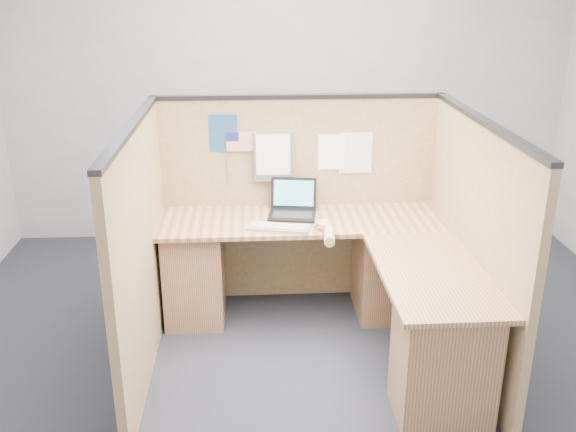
{
  "coord_description": "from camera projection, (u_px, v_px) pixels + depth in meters",
  "views": [
    {
      "loc": [
        -0.34,
        -3.43,
        2.29
      ],
      "look_at": [
        -0.1,
        0.5,
        0.82
      ],
      "focal_mm": 40.0,
      "sensor_mm": 36.0,
      "label": 1
    }
  ],
  "objects": [
    {
      "name": "wall_back",
      "position": [
        288.0,
        85.0,
        5.64
      ],
      "size": [
        5.0,
        0.0,
        5.0
      ],
      "primitive_type": "plane",
      "rotation": [
        1.57,
        0.0,
        0.0
      ],
      "color": "#929596",
      "rests_on": "floor"
    },
    {
      "name": "laptop",
      "position": [
        291.0,
        206.0,
        4.48
      ],
      "size": [
        0.35,
        0.35,
        0.23
      ],
      "rotation": [
        0.0,
        0.0,
        -0.14
      ],
      "color": "black",
      "rests_on": "l_desk"
    },
    {
      "name": "blue_poster",
      "position": [
        223.0,
        133.0,
        4.46
      ],
      "size": [
        0.2,
        0.01,
        0.26
      ],
      "primitive_type": "cube",
      "rotation": [
        0.0,
        0.0,
        -0.05
      ],
      "color": "navy",
      "rests_on": "cubicle_partitions"
    },
    {
      "name": "paper_left",
      "position": [
        356.0,
        153.0,
        4.57
      ],
      "size": [
        0.23,
        0.01,
        0.3
      ],
      "primitive_type": "cube",
      "rotation": [
        0.0,
        0.0,
        0.01
      ],
      "color": "white",
      "rests_on": "cubicle_partitions"
    },
    {
      "name": "american_flag",
      "position": [
        238.0,
        144.0,
        4.48
      ],
      "size": [
        0.22,
        0.01,
        0.38
      ],
      "color": "olive",
      "rests_on": "cubicle_partitions"
    },
    {
      "name": "wall_front",
      "position": [
        409.0,
        402.0,
        1.43
      ],
      "size": [
        5.0,
        0.0,
        5.0
      ],
      "primitive_type": "plane",
      "rotation": [
        -1.57,
        0.0,
        0.0
      ],
      "color": "#929596",
      "rests_on": "floor"
    },
    {
      "name": "hand_forearm",
      "position": [
        327.0,
        232.0,
        4.09
      ],
      "size": [
        0.1,
        0.36,
        0.08
      ],
      "color": "tan",
      "rests_on": "l_desk"
    },
    {
      "name": "paper_right",
      "position": [
        332.0,
        152.0,
        4.55
      ],
      "size": [
        0.2,
        0.02,
        0.26
      ],
      "primitive_type": "cube",
      "rotation": [
        0.0,
        0.0,
        -0.08
      ],
      "color": "white",
      "rests_on": "cubicle_partitions"
    },
    {
      "name": "file_holder",
      "position": [
        273.0,
        156.0,
        4.51
      ],
      "size": [
        0.27,
        0.05,
        0.35
      ],
      "color": "slate",
      "rests_on": "cubicle_partitions"
    },
    {
      "name": "cubicle_partitions",
      "position": [
        305.0,
        227.0,
        4.16
      ],
      "size": [
        2.06,
        1.83,
        1.53
      ],
      "color": "#876243",
      "rests_on": "floor"
    },
    {
      "name": "keyboard",
      "position": [
        278.0,
        227.0,
        4.22
      ],
      "size": [
        0.43,
        0.23,
        0.03
      ],
      "rotation": [
        0.0,
        0.0,
        -0.23
      ],
      "color": "gray",
      "rests_on": "l_desk"
    },
    {
      "name": "mouse",
      "position": [
        324.0,
        226.0,
        4.22
      ],
      "size": [
        0.11,
        0.08,
        0.04
      ],
      "primitive_type": "ellipsoid",
      "rotation": [
        0.0,
        0.0,
        0.22
      ],
      "color": "silver",
      "rests_on": "l_desk"
    },
    {
      "name": "l_desk",
      "position": [
        334.0,
        288.0,
        4.17
      ],
      "size": [
        1.95,
        1.75,
        0.73
      ],
      "color": "brown",
      "rests_on": "floor"
    },
    {
      "name": "floor",
      "position": [
        309.0,
        365.0,
        4.03
      ],
      "size": [
        5.0,
        5.0,
        0.0
      ],
      "primitive_type": "plane",
      "color": "black",
      "rests_on": "ground"
    }
  ]
}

